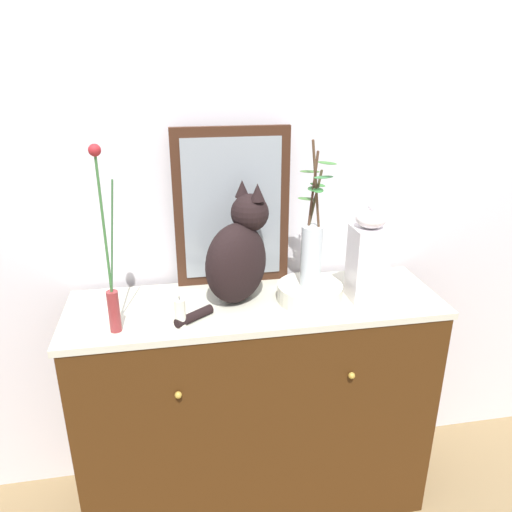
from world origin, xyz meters
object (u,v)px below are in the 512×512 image
at_px(mirror_leaning, 232,208).
at_px(bowl_porcelain, 310,292).
at_px(sideboard, 256,406).
at_px(candle_pillar, 180,313).
at_px(cat_sitting, 238,254).
at_px(vase_slim_green, 110,277).
at_px(vase_glass_clear, 312,248).
at_px(jar_lidded_porcelain, 368,257).

relative_size(mirror_leaning, bowl_porcelain, 2.54).
relative_size(sideboard, candle_pillar, 12.60).
height_order(mirror_leaning, cat_sitting, mirror_leaning).
distance_m(sideboard, vase_slim_green, 0.83).
xyz_separation_m(cat_sitting, vase_slim_green, (-0.43, -0.15, 0.01)).
bearing_deg(cat_sitting, mirror_leaning, 89.24).
height_order(bowl_porcelain, candle_pillar, candle_pillar).
xyz_separation_m(cat_sitting, vase_glass_clear, (0.26, -0.05, 0.02)).
bearing_deg(jar_lidded_porcelain, sideboard, 173.98).
height_order(sideboard, jar_lidded_porcelain, jar_lidded_porcelain).
height_order(vase_slim_green, vase_glass_clear, vase_slim_green).
bearing_deg(cat_sitting, vase_slim_green, -160.66).
bearing_deg(mirror_leaning, sideboard, -73.50).
xyz_separation_m(sideboard, vase_slim_green, (-0.48, -0.12, 0.66)).
height_order(cat_sitting, bowl_porcelain, cat_sitting).
relative_size(vase_glass_clear, candle_pillar, 4.84).
bearing_deg(jar_lidded_porcelain, vase_slim_green, -174.83).
bearing_deg(sideboard, vase_slim_green, -165.85).
relative_size(cat_sitting, jar_lidded_porcelain, 1.19).
relative_size(mirror_leaning, vase_slim_green, 1.00).
xyz_separation_m(mirror_leaning, vase_glass_clear, (0.25, -0.21, -0.10)).
relative_size(mirror_leaning, candle_pillar, 5.59).
xyz_separation_m(sideboard, jar_lidded_porcelain, (0.40, -0.04, 0.63)).
relative_size(vase_glass_clear, jar_lidded_porcelain, 1.44).
bearing_deg(mirror_leaning, jar_lidded_porcelain, -27.13).
bearing_deg(bowl_porcelain, mirror_leaning, 139.80).
bearing_deg(cat_sitting, jar_lidded_porcelain, -8.60).
bearing_deg(jar_lidded_porcelain, bowl_porcelain, 174.24).
xyz_separation_m(mirror_leaning, candle_pillar, (-0.22, -0.32, -0.25)).
bearing_deg(vase_glass_clear, bowl_porcelain, -149.19).
distance_m(mirror_leaning, jar_lidded_porcelain, 0.53).
bearing_deg(jar_lidded_porcelain, vase_glass_clear, 174.12).
distance_m(cat_sitting, bowl_porcelain, 0.30).
bearing_deg(bowl_porcelain, vase_slim_green, -171.59).
bearing_deg(jar_lidded_porcelain, candle_pillar, -172.86).
bearing_deg(candle_pillar, bowl_porcelain, 12.56).
distance_m(sideboard, cat_sitting, 0.65).
relative_size(sideboard, vase_glass_clear, 2.60).
relative_size(bowl_porcelain, jar_lidded_porcelain, 0.65).
relative_size(sideboard, mirror_leaning, 2.25).
height_order(mirror_leaning, vase_slim_green, mirror_leaning).
bearing_deg(vase_slim_green, jar_lidded_porcelain, 5.17).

